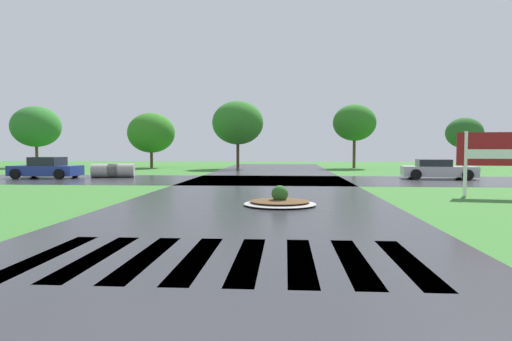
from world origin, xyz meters
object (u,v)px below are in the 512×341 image
object	(u,v)px
median_island	(280,202)
car_dark_suv	(46,169)
drainage_pipe_stack	(113,171)
estate_billboard	(499,152)
car_blue_compact	(437,170)

from	to	relation	value
median_island	car_dark_suv	bearing A→B (deg)	140.04
drainage_pipe_stack	estate_billboard	bearing A→B (deg)	-27.97
median_island	drainage_pipe_stack	world-z (taller)	drainage_pipe_stack
car_dark_suv	drainage_pipe_stack	world-z (taller)	car_dark_suv
estate_billboard	drainage_pipe_stack	size ratio (longest dim) A/B	1.08
car_dark_suv	car_blue_compact	distance (m)	24.72
car_dark_suv	car_blue_compact	bearing A→B (deg)	-175.31
estate_billboard	drainage_pipe_stack	xyz separation A→B (m)	(-19.54, 10.38, -1.31)
estate_billboard	median_island	xyz separation A→B (m)	(-8.48, -3.17, -1.62)
car_blue_compact	drainage_pipe_stack	xyz separation A→B (m)	(-20.68, -0.03, -0.13)
estate_billboard	car_dark_suv	size ratio (longest dim) A/B	0.70
estate_billboard	drainage_pipe_stack	bearing A→B (deg)	-18.66
estate_billboard	drainage_pipe_stack	distance (m)	22.16
car_dark_suv	estate_billboard	bearing A→B (deg)	160.62
car_blue_compact	estate_billboard	bearing A→B (deg)	-89.28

